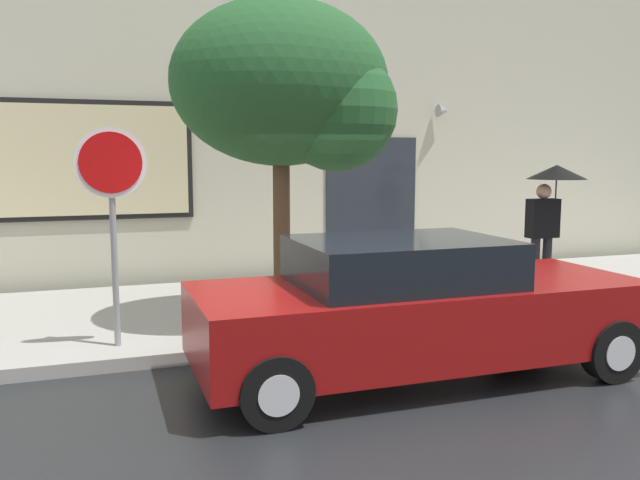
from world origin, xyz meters
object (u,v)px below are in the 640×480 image
at_px(pedestrian_with_umbrella, 551,194).
at_px(street_tree, 292,89).
at_px(stop_sign, 112,193).
at_px(parked_car, 416,309).

xyz_separation_m(pedestrian_with_umbrella, street_tree, (-4.31, -0.46, 1.40)).
relative_size(pedestrian_with_umbrella, stop_sign, 0.82).
xyz_separation_m(street_tree, stop_sign, (-2.19, -0.48, -1.22)).
distance_m(parked_car, pedestrian_with_umbrella, 4.52).
bearing_deg(stop_sign, street_tree, 12.46).
bearing_deg(street_tree, pedestrian_with_umbrella, 6.05).
relative_size(parked_car, street_tree, 1.14).
bearing_deg(parked_car, stop_sign, 151.15).
distance_m(pedestrian_with_umbrella, stop_sign, 6.57).
bearing_deg(parked_car, street_tree, 108.44).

